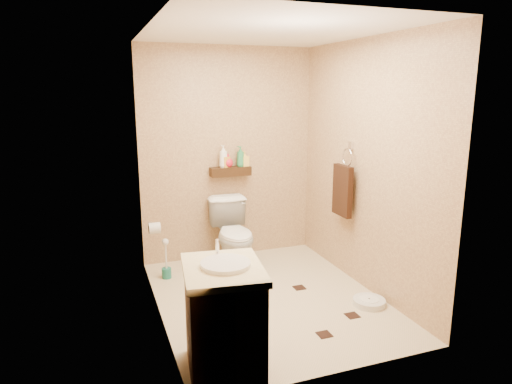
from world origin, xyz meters
name	(u,v)px	position (x,y,z in m)	size (l,w,h in m)	color
ground	(268,298)	(0.00, 0.00, 0.00)	(2.50, 2.50, 0.00)	beige
wall_back	(228,155)	(0.00, 1.25, 1.20)	(2.00, 0.04, 2.40)	tan
wall_front	(341,206)	(0.00, -1.25, 1.20)	(2.00, 0.04, 2.40)	tan
wall_left	(154,181)	(-1.00, 0.00, 1.20)	(0.04, 2.50, 2.40)	tan
wall_right	(365,167)	(1.00, 0.00, 1.20)	(0.04, 2.50, 2.40)	tan
ceiling	(269,31)	(0.00, 0.00, 2.40)	(2.00, 2.50, 0.02)	silver
wall_shelf	(230,171)	(0.00, 1.17, 1.02)	(0.46, 0.14, 0.10)	#351E0E
floor_accents	(273,299)	(0.04, -0.04, 0.00)	(1.29, 1.46, 0.01)	black
toilet	(234,235)	(-0.07, 0.83, 0.38)	(0.42, 0.74, 0.75)	white
vanity	(224,318)	(-0.70, -0.95, 0.40)	(0.60, 0.70, 0.90)	brown
bathroom_scale	(369,302)	(0.82, -0.44, 0.03)	(0.35, 0.35, 0.06)	silver
toilet_brush	(166,264)	(-0.82, 0.80, 0.15)	(0.10, 0.10, 0.43)	#1A6A5D
towel_ring	(343,188)	(0.91, 0.25, 0.95)	(0.12, 0.30, 0.76)	silver
toilet_paper	(154,228)	(-0.94, 0.65, 0.60)	(0.12, 0.11, 0.12)	silver
bottle_a	(223,156)	(-0.08, 1.17, 1.20)	(0.10, 0.10, 0.25)	white
bottle_b	(225,159)	(-0.06, 1.17, 1.16)	(0.08, 0.08, 0.18)	gold
bottle_c	(228,161)	(-0.03, 1.17, 1.14)	(0.12, 0.12, 0.15)	red
bottle_d	(240,156)	(0.12, 1.17, 1.19)	(0.09, 0.09, 0.23)	#2D8751
bottle_e	(245,159)	(0.17, 1.17, 1.16)	(0.08, 0.08, 0.17)	#FFD254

